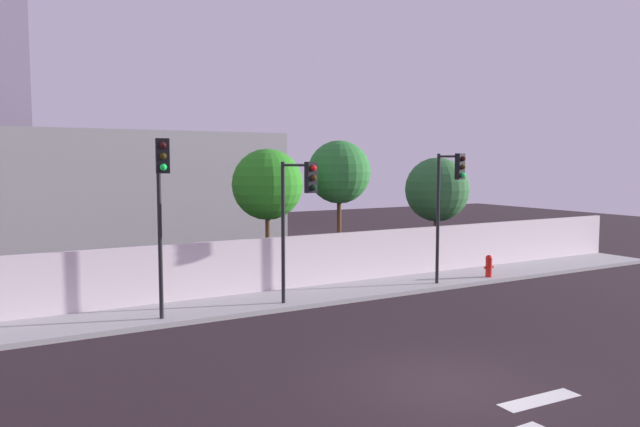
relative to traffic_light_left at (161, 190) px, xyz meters
The scene contains 11 objects.
ground_plane 8.79m from the traffic_light_left, 61.16° to the right, with size 80.00×80.00×0.00m, color black.
sidewalk 5.46m from the traffic_light_left, 18.00° to the left, with size 36.00×2.40×0.15m, color #A2A2A2.
perimeter_wall 5.34m from the traffic_light_left, 33.50° to the left, with size 36.00×0.18×1.80m, color silver.
traffic_light_left is the anchor object (origin of this frame).
traffic_light_center 10.22m from the traffic_light_left, ahead, with size 0.46×1.13×4.67m.
traffic_light_right 4.06m from the traffic_light_left, ahead, with size 0.47×1.63×4.38m.
fire_hydrant 13.03m from the traffic_light_left, ahead, with size 0.44×0.26×0.84m.
roadside_tree_midleft 6.46m from the traffic_light_left, 39.13° to the left, with size 2.60×2.60×5.01m.
roadside_tree_midright 9.06m from the traffic_light_left, 26.74° to the left, with size 2.46×2.46×5.36m.
roadside_tree_rightmost 13.67m from the traffic_light_left, 17.35° to the left, with size 2.76×2.76×4.72m.
low_building_distant 16.94m from the traffic_light_left, 77.70° to the left, with size 14.02×6.00×6.07m, color #959595.
Camera 1 is at (-8.27, -9.26, 4.53)m, focal length 34.35 mm.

